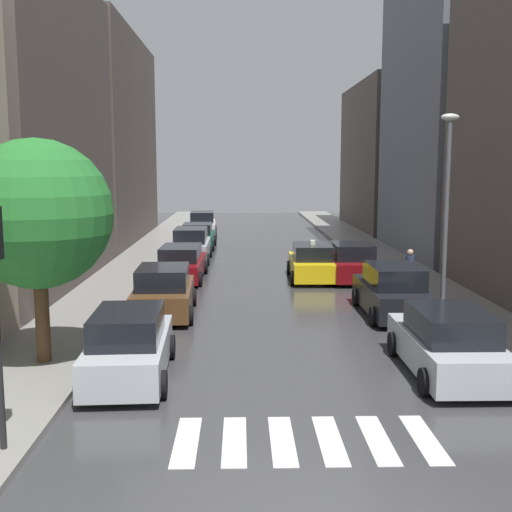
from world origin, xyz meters
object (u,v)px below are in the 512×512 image
parked_car_left_fourth (191,246)px  parked_car_left_second (164,293)px  parked_car_left_nearest (129,346)px  parked_car_right_nearest (448,344)px  street_tree_left (37,214)px  parked_car_left_third (181,264)px  parked_car_right_third (352,263)px  lamp_post_right (447,200)px  parked_car_left_sixth (202,225)px  taxi_midroad (312,263)px  parked_car_left_fifth (198,237)px  pedestrian_foreground (410,270)px  parked_car_right_second (392,292)px

parked_car_left_fourth → parked_car_left_second: bearing=-180.0°
parked_car_left_second → parked_car_left_nearest: bearing=177.6°
parked_car_right_nearest → street_tree_left: (-10.16, 0.87, 3.14)m
parked_car_left_third → parked_car_right_nearest: parked_car_right_nearest is taller
parked_car_right_third → street_tree_left: (-10.06, -12.09, 3.14)m
street_tree_left → lamp_post_right: lamp_post_right is taller
parked_car_left_second → parked_car_left_fourth: 12.23m
lamp_post_right → parked_car_left_sixth: bearing=111.0°
parked_car_right_nearest → taxi_midroad: (-1.88, 13.10, -0.02)m
parked_car_left_fifth → parked_car_left_sixth: parked_car_left_sixth is taller
parked_car_left_second → parked_car_left_fourth: bearing=-1.9°
parked_car_left_fifth → pedestrian_foreground: bearing=-147.0°
taxi_midroad → pedestrian_foreground: size_ratio=2.58×
pedestrian_foreground → lamp_post_right: bearing=96.7°
parked_car_left_fourth → taxi_midroad: parked_car_left_fourth is taller
parked_car_left_second → parked_car_left_sixth: parked_car_left_sixth is taller
pedestrian_foreground → lamp_post_right: size_ratio=0.26×
parked_car_left_nearest → parked_car_right_nearest: size_ratio=0.98×
parked_car_left_nearest → parked_car_left_sixth: bearing=-2.3°
parked_car_left_fourth → parked_car_left_fifth: bearing=0.2°
parked_car_left_sixth → pedestrian_foreground: (9.44, -20.97, 0.20)m
parked_car_left_nearest → parked_car_left_third: size_ratio=0.94×
taxi_midroad → street_tree_left: street_tree_left is taller
parked_car_left_nearest → parked_car_right_third: bearing=-32.9°
parked_car_left_fourth → street_tree_left: (-2.42, -17.73, 3.08)m
parked_car_left_third → parked_car_right_third: bearing=-90.1°
parked_car_left_second → parked_car_left_third: (-0.02, 6.75, -0.06)m
lamp_post_right → parked_car_left_nearest: bearing=-148.7°
parked_car_right_nearest → lamp_post_right: 6.72m
parked_car_right_third → lamp_post_right: size_ratio=0.66×
parked_car_left_sixth → parked_car_right_nearest: size_ratio=1.02×
parked_car_right_third → pedestrian_foreground: pedestrian_foreground is taller
parked_car_left_fifth → parked_car_left_sixth: 6.50m
parked_car_left_sixth → parked_car_right_third: 19.18m
parked_car_left_nearest → taxi_midroad: 14.46m
parked_car_left_second → lamp_post_right: 9.97m
parked_car_left_third → taxi_midroad: 5.88m
parked_car_left_third → parked_car_right_second: 10.49m
parked_car_right_nearest → parked_car_right_third: size_ratio=1.05×
parked_car_left_second → parked_car_left_fifth: (-0.00, 17.63, -0.07)m
street_tree_left → lamp_post_right: 12.77m
parked_car_left_second → street_tree_left: (-2.41, -5.50, 3.12)m
parked_car_left_fourth → parked_car_right_nearest: (7.74, -18.60, -0.06)m
pedestrian_foreground → parked_car_right_third: bearing=-58.3°
parked_car_right_second → lamp_post_right: size_ratio=0.69×
parked_car_left_fourth → parked_car_right_third: 9.50m
parked_car_right_second → street_tree_left: 11.96m
parked_car_right_nearest → lamp_post_right: lamp_post_right is taller
parked_car_left_fifth → parked_car_right_third: size_ratio=0.95×
taxi_midroad → pedestrian_foreground: (3.48, -3.56, 0.27)m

